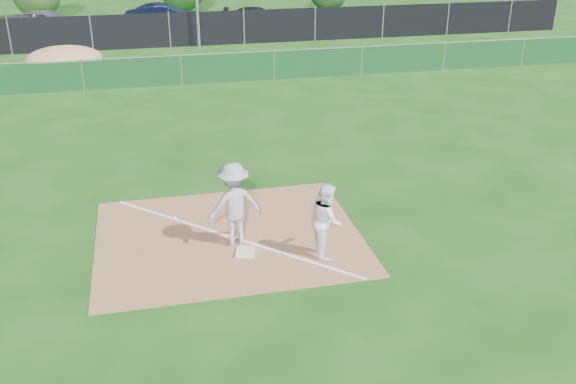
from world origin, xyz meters
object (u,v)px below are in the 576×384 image
object	(u,v)px
car_mid	(165,17)
car_right	(259,18)
car_left	(47,22)
first_base	(246,252)
runner	(327,220)
play_at_first	(234,204)

from	to	relation	value
car_mid	car_right	xyz separation A→B (m)	(5.64, -0.42, -0.16)
car_left	first_base	bearing A→B (deg)	-142.60
runner	car_right	xyz separation A→B (m)	(3.68, 27.86, -0.21)
first_base	car_right	distance (m)	28.01
runner	car_left	bearing A→B (deg)	23.58
first_base	runner	world-z (taller)	runner
first_base	runner	xyz separation A→B (m)	(1.73, -0.39, 0.77)
play_at_first	car_mid	size ratio (longest dim) A/B	0.43
play_at_first	runner	xyz separation A→B (m)	(1.87, -0.93, -0.14)
first_base	car_right	bearing A→B (deg)	78.86
first_base	play_at_first	xyz separation A→B (m)	(-0.14, 0.54, 0.92)
car_left	car_mid	xyz separation A→B (m)	(6.74, 0.21, 0.02)
first_base	runner	distance (m)	1.93
runner	first_base	bearing A→B (deg)	83.78
runner	car_right	world-z (taller)	runner
first_base	car_mid	distance (m)	27.90
first_base	play_at_first	world-z (taller)	play_at_first
runner	car_left	world-z (taller)	runner
first_base	car_mid	world-z (taller)	car_mid
runner	car_left	size ratio (longest dim) A/B	0.38
car_mid	play_at_first	bearing A→B (deg)	-173.62
first_base	car_left	distance (m)	28.56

